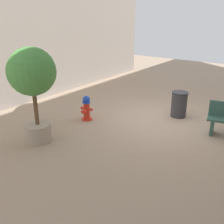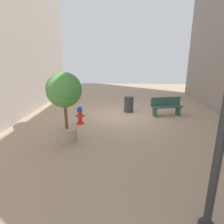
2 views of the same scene
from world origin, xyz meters
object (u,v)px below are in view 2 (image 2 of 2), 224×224
Objects in this scene: fire_hydrant at (80,115)px; bench_near at (166,106)px; planter_tree at (64,96)px; trash_bin at (129,104)px.

bench_near reaches higher than fire_hydrant.
fire_hydrant is 2.29m from planter_tree.
trash_bin is at bearing -120.84° from planter_tree.
trash_bin is at bearing -14.97° from bench_near.
bench_near is (-4.23, -1.54, 0.09)m from fire_hydrant.
trash_bin reaches higher than fire_hydrant.
planter_tree is at bearing 59.16° from trash_bin.
fire_hydrant is 0.49× the size of bench_near.
fire_hydrant is 0.32× the size of planter_tree.
trash_bin is (-2.36, -3.95, -1.27)m from planter_tree.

